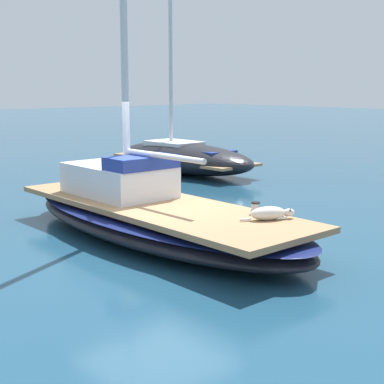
{
  "coord_description": "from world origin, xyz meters",
  "views": [
    {
      "loc": [
        -6.49,
        -8.15,
        2.79
      ],
      "look_at": [
        0.0,
        -1.0,
        1.01
      ],
      "focal_mm": 53.8,
      "sensor_mm": 36.0,
      "label": 1
    }
  ],
  "objects_px": {
    "sailboat_main": "(156,220)",
    "moored_boat_starboard_side": "(183,157)",
    "deck_winch": "(255,208)",
    "dog_white": "(270,213)"
  },
  "relations": [
    {
      "from": "sailboat_main",
      "to": "moored_boat_starboard_side",
      "type": "height_order",
      "value": "moored_boat_starboard_side"
    },
    {
      "from": "deck_winch",
      "to": "moored_boat_starboard_side",
      "type": "bearing_deg",
      "value": 56.29
    },
    {
      "from": "dog_white",
      "to": "moored_boat_starboard_side",
      "type": "xyz_separation_m",
      "value": [
        5.24,
        8.08,
        -0.23
      ]
    },
    {
      "from": "sailboat_main",
      "to": "dog_white",
      "type": "bearing_deg",
      "value": -76.52
    },
    {
      "from": "dog_white",
      "to": "deck_winch",
      "type": "xyz_separation_m",
      "value": [
        0.15,
        0.45,
        -0.01
      ]
    },
    {
      "from": "dog_white",
      "to": "deck_winch",
      "type": "bearing_deg",
      "value": 71.77
    },
    {
      "from": "deck_winch",
      "to": "moored_boat_starboard_side",
      "type": "xyz_separation_m",
      "value": [
        5.09,
        7.63,
        -0.22
      ]
    },
    {
      "from": "dog_white",
      "to": "sailboat_main",
      "type": "bearing_deg",
      "value": 103.48
    },
    {
      "from": "moored_boat_starboard_side",
      "to": "sailboat_main",
      "type": "bearing_deg",
      "value": -134.93
    },
    {
      "from": "deck_winch",
      "to": "moored_boat_starboard_side",
      "type": "distance_m",
      "value": 9.18
    }
  ]
}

